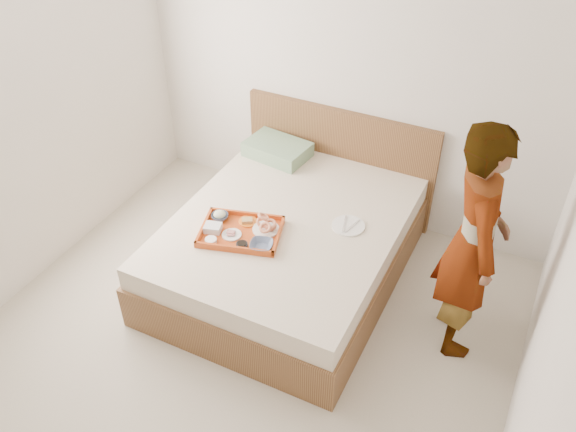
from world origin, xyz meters
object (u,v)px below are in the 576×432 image
(tray, at_px, (241,232))
(person, at_px, (473,243))
(dinner_plate, at_px, (348,226))
(bed, at_px, (288,247))

(tray, bearing_deg, person, -6.22)
(dinner_plate, xyz_separation_m, person, (0.87, -0.17, 0.30))
(dinner_plate, distance_m, person, 0.94)
(dinner_plate, bearing_deg, tray, -147.07)
(bed, xyz_separation_m, dinner_plate, (0.42, 0.12, 0.27))
(bed, distance_m, tray, 0.47)
(tray, height_order, dinner_plate, tray)
(bed, bearing_deg, dinner_plate, 15.94)
(bed, xyz_separation_m, tray, (-0.22, -0.30, 0.29))
(dinner_plate, height_order, person, person)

